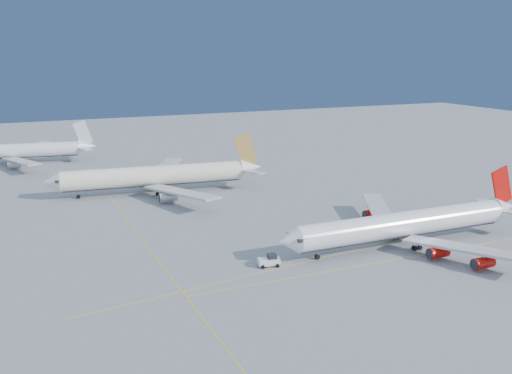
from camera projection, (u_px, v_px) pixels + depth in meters
name	position (u px, v px, depth m)	size (l,w,h in m)	color
ground	(343.00, 241.00, 124.43)	(500.00, 500.00, 0.00)	slate
taxiway_lines	(270.00, 241.00, 124.23)	(118.86, 140.00, 0.02)	yellow
airliner_virgin	(408.00, 224.00, 121.05)	(61.09, 55.05, 15.11)	white
airliner_etihad	(159.00, 176.00, 165.06)	(63.36, 58.22, 16.53)	silver
airliner_third	(17.00, 151.00, 207.35)	(56.55, 51.68, 15.19)	white
pushback_tug	(269.00, 261.00, 109.66)	(4.47, 3.18, 2.34)	white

